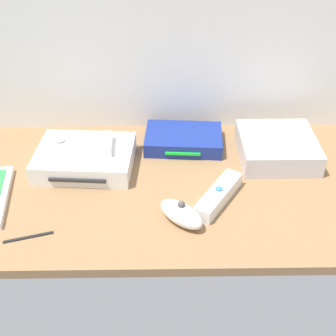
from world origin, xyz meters
The scene contains 8 objects.
ground_plane centered at (0.00, 0.00, -1.00)cm, with size 100.00×48.00×2.00cm, color #936D47.
game_console centered at (-18.30, 6.57, 2.20)cm, with size 22.10×17.64×4.40cm.
mini_computer centered at (25.09, 9.71, 2.64)cm, with size 17.06×17.06×5.30cm.
network_router centered at (3.91, 14.79, 1.70)cm, with size 18.80×13.29×3.40cm.
remote_wand centered at (10.08, -6.14, 1.51)cm, with size 11.02×14.40×3.40cm.
remote_nunchuk centered at (2.30, -12.16, 2.04)cm, with size 10.23×10.14×5.10cm.
remote_classic_pad centered at (-19.38, 6.99, 5.41)cm, with size 14.73×8.61×2.40cm.
stylus_pen centered at (-25.99, -16.01, 0.35)cm, with size 0.70×0.70×9.00cm, color black.
Camera 1 is at (-1.14, -76.88, 59.56)cm, focal length 48.71 mm.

